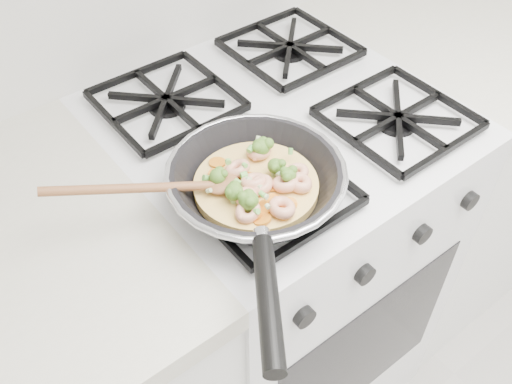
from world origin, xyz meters
TOP-DOWN VIEW (x-y plane):
  - stove at (0.00, 1.70)m, footprint 0.60×0.60m
  - counter_right at (0.80, 1.70)m, footprint 1.00×0.60m
  - skillet at (-0.18, 1.54)m, footprint 0.42×0.41m

SIDE VIEW (x-z plane):
  - counter_right at x=0.80m, z-range 0.00..0.90m
  - stove at x=0.00m, z-range 0.00..0.92m
  - skillet at x=-0.18m, z-range 0.91..1.00m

